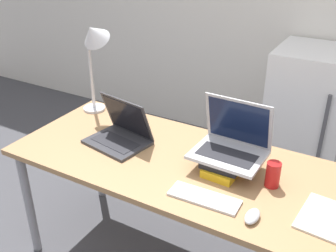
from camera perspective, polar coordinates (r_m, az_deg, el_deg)
name	(u,v)px	position (r m, az deg, el deg)	size (l,w,h in m)	color
desk	(182,173)	(2.03, 2.03, -6.76)	(1.79, 0.76, 0.73)	#9E754C
laptop_left	(120,134)	(2.16, -6.92, -1.11)	(0.36, 0.30, 0.25)	#333338
book_stack	(226,162)	(1.94, 8.46, -5.20)	(0.18, 0.27, 0.08)	gold
laptop_on_books	(231,144)	(1.91, 9.18, -2.55)	(0.35, 0.27, 0.27)	#B2B2B7
wireless_keyboard	(204,198)	(1.75, 5.28, -10.32)	(0.32, 0.12, 0.01)	silver
mouse	(252,216)	(1.67, 12.13, -12.68)	(0.06, 0.11, 0.03)	#B2B2B7
notepad	(329,219)	(1.76, 22.32, -12.37)	(0.24, 0.28, 0.01)	silver
soda_can	(273,175)	(1.85, 14.98, -6.82)	(0.07, 0.07, 0.12)	red
desk_lamp	(93,44)	(2.37, -10.78, 11.60)	(0.23, 0.20, 0.60)	silver
mini_fridge	(307,115)	(3.16, 19.55, 1.58)	(0.55, 0.59, 1.01)	white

